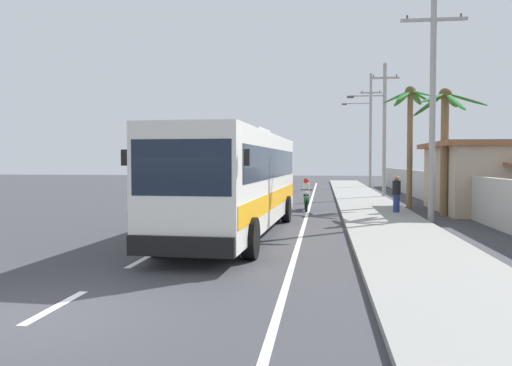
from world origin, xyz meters
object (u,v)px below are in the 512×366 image
Objects in this scene: coach_bus_foreground at (238,178)px; palm_second at (445,128)px; palm_nearest at (410,121)px; coach_bus_far_lane at (245,166)px; motorcycle_beside_bus at (306,197)px; utility_pole_distant at (370,128)px; pedestrian_near_kerb at (396,193)px; utility_pole_mid at (433,96)px; utility_pole_far at (383,126)px.

palm_second reaches higher than coach_bus_foreground.
coach_bus_far_lane is at bearing 130.03° from palm_nearest.
coach_bus_foreground is 0.99× the size of coach_bus_far_lane.
coach_bus_far_lane is 6.34× the size of motorcycle_beside_bus.
utility_pole_distant reaches higher than coach_bus_foreground.
palm_second is (2.07, 0.05, 2.87)m from pedestrian_near_kerb.
utility_pole_distant reaches higher than palm_second.
pedestrian_near_kerb is (9.26, -16.21, -1.03)m from coach_bus_far_lane.
palm_nearest is at bearing -49.97° from coach_bus_far_lane.
palm_nearest is at bearing -89.26° from utility_pole_distant.
utility_pole_mid reaches higher than coach_bus_foreground.
utility_pole_far reaches higher than palm_nearest.
utility_pole_mid reaches higher than motorcycle_beside_bus.
motorcycle_beside_bus is 0.35× the size of palm_second.
utility_pole_mid is (1.00, -2.49, 3.97)m from pedestrian_near_kerb.
pedestrian_near_kerb is 5.29m from palm_nearest.
utility_pole_mid is at bearing 31.21° from coach_bus_foreground.
motorcycle_beside_bus is 23.19m from utility_pole_distant.
pedestrian_near_kerb is at bearing -60.26° from coach_bus_far_lane.
coach_bus_foreground is 10.76m from palm_second.
motorcycle_beside_bus is at bearing 139.02° from utility_pole_mid.
utility_pole_far is at bearing -28.83° from coach_bus_far_lane.
utility_pole_mid is (10.26, -18.70, 2.94)m from coach_bus_far_lane.
utility_pole_mid is at bearing -88.26° from utility_pole_far.
utility_pole_distant is at bearing 90.20° from utility_pole_mid.
palm_nearest is at bearing 55.69° from coach_bus_foreground.
utility_pole_mid reaches higher than pedestrian_near_kerb.
motorcycle_beside_bus is at bearing -102.68° from utility_pole_distant.
palm_nearest is 1.11× the size of palm_second.
coach_bus_foreground is at bearing -81.99° from coach_bus_far_lane.
utility_pole_far reaches higher than motorcycle_beside_bus.
coach_bus_foreground is at bearing -139.99° from palm_second.
utility_pole_mid reaches higher than palm_second.
coach_bus_far_lane is 15.27m from motorcycle_beside_bus.
utility_pole_far reaches higher than palm_second.
palm_second reaches higher than pedestrian_near_kerb.
utility_pole_far is 7.01m from palm_nearest.
utility_pole_mid is 1.52× the size of palm_nearest.
coach_bus_far_lane is 1.31× the size of utility_pole_mid.
utility_pole_distant is 24.09m from palm_second.
palm_nearest is (1.17, 3.80, 3.49)m from pedestrian_near_kerb.
utility_pole_mid is at bearing -112.84° from palm_second.
pedestrian_near_kerb is 3.54m from palm_second.
motorcycle_beside_bus is at bearing -117.78° from utility_pole_far.
palm_nearest is (7.20, 10.55, 2.62)m from coach_bus_foreground.
coach_bus_foreground is 8.97m from motorcycle_beside_bus.
coach_bus_foreground is 1.20× the size of utility_pole_distant.
coach_bus_foreground is at bearing -148.79° from utility_pole_mid.
motorcycle_beside_bus is 0.21× the size of utility_pole_mid.
palm_nearest is (5.24, 1.88, 3.83)m from motorcycle_beside_bus.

